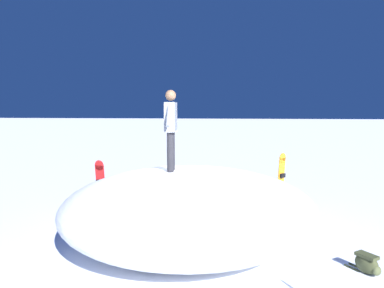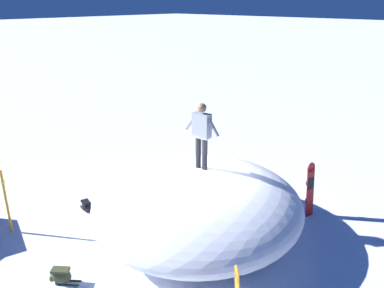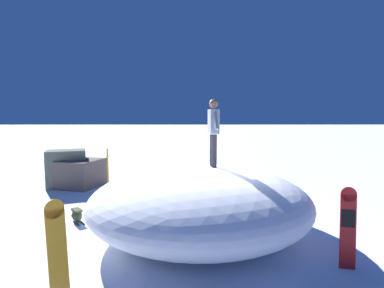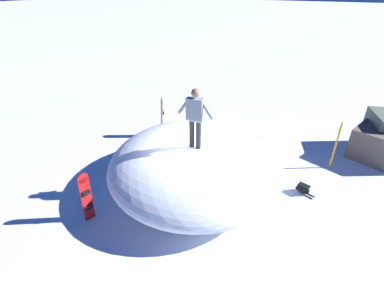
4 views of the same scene
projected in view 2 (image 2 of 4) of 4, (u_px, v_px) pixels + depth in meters
The scene contains 7 objects.
ground at pixel (197, 227), 10.24m from camera, with size 240.00×240.00×0.00m, color white.
snow_mound at pixel (197, 204), 9.71m from camera, with size 5.23×5.40×1.66m, color white.
snowboarder_standing at pixel (202, 132), 9.44m from camera, with size 1.03×0.26×1.68m.
snowboard_primary_upright at pixel (310, 188), 10.55m from camera, with size 0.22×0.31×1.57m.
backpack_near at pixel (61, 276), 8.15m from camera, with size 0.62×0.55×0.36m.
backpack_far at pixel (86, 206), 10.94m from camera, with size 0.61×0.33×0.31m.
trail_marker_pole at pixel (6, 200), 9.70m from camera, with size 0.10×0.10×1.75m.
Camera 2 is at (-5.86, 6.59, 5.65)m, focal length 36.08 mm.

